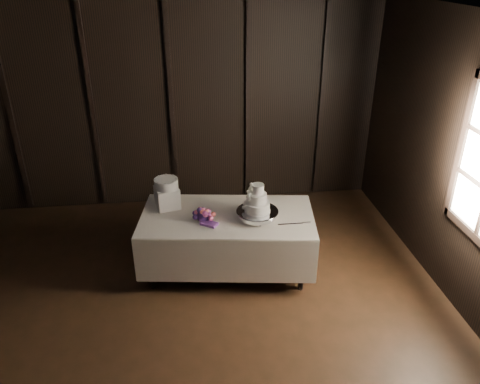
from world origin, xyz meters
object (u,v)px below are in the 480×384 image
object	(u,v)px
display_table	(227,240)
small_cake	(166,183)
wedding_cake	(256,201)
bouquet	(204,215)
box_pedestal	(167,197)
cake_stand	(257,214)

from	to	relation	value
display_table	small_cake	world-z (taller)	small_cake
wedding_cake	small_cake	bearing A→B (deg)	154.81
bouquet	wedding_cake	bearing A→B (deg)	-4.17
bouquet	box_pedestal	distance (m)	0.55
cake_stand	small_cake	bearing A→B (deg)	158.75
box_pedestal	display_table	bearing A→B (deg)	-23.18
small_cake	wedding_cake	bearing A→B (deg)	-22.41
wedding_cake	small_cake	distance (m)	1.08
display_table	bouquet	bearing A→B (deg)	-156.63
box_pedestal	bouquet	bearing A→B (deg)	-41.74
wedding_cake	box_pedestal	distance (m)	1.08
display_table	small_cake	distance (m)	0.99
bouquet	cake_stand	bearing A→B (deg)	-2.68
box_pedestal	small_cake	bearing A→B (deg)	0.00
bouquet	box_pedestal	bearing A→B (deg)	138.26
display_table	box_pedestal	xyz separation A→B (m)	(-0.68, 0.29, 0.47)
display_table	cake_stand	world-z (taller)	cake_stand
display_table	small_cake	xyz separation A→B (m)	(-0.68, 0.29, 0.65)
wedding_cake	bouquet	distance (m)	0.60
display_table	bouquet	distance (m)	0.50
cake_stand	wedding_cake	xyz separation A→B (m)	(-0.02, -0.01, 0.18)
cake_stand	box_pedestal	xyz separation A→B (m)	(-1.02, 0.40, 0.08)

